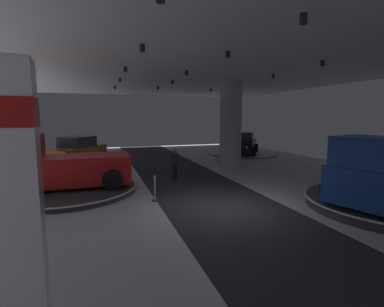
# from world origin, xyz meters

# --- Properties ---
(ground) EXTENTS (24.00, 44.00, 0.06)m
(ground) POSITION_xyz_m (0.00, 0.00, -0.02)
(ground) COLOR silver
(ceiling_with_spotlights) EXTENTS (24.00, 44.00, 0.39)m
(ceiling_with_spotlights) POSITION_xyz_m (0.00, 0.00, 5.55)
(ceiling_with_spotlights) COLOR silver
(column_right) EXTENTS (1.38, 1.38, 5.50)m
(column_right) POSITION_xyz_m (3.74, 7.41, 2.75)
(column_right) COLOR #ADADB2
(column_right) RESTS_ON ground
(display_platform_far_left) EXTENTS (5.42, 5.42, 0.29)m
(display_platform_far_left) POSITION_xyz_m (-5.63, 9.99, 0.16)
(display_platform_far_left) COLOR #B7B7BC
(display_platform_far_left) RESTS_ON ground
(display_car_far_left) EXTENTS (3.77, 4.51, 1.71)m
(display_car_far_left) POSITION_xyz_m (-5.61, 10.02, 1.06)
(display_car_far_left) COLOR #B77519
(display_car_far_left) RESTS_ON display_platform_far_left
(display_platform_mid_left) EXTENTS (5.87, 5.87, 0.24)m
(display_platform_mid_left) POSITION_xyz_m (-5.64, 3.96, 0.14)
(display_platform_mid_left) COLOR #333338
(display_platform_mid_left) RESTS_ON ground
(pickup_truck_mid_left) EXTENTS (5.34, 2.73, 2.30)m
(pickup_truck_mid_left) POSITION_xyz_m (-5.96, 3.95, 1.18)
(pickup_truck_mid_left) COLOR red
(pickup_truck_mid_left) RESTS_ON display_platform_mid_left
(display_platform_far_right) EXTENTS (5.45, 5.45, 0.31)m
(display_platform_far_right) POSITION_xyz_m (6.65, 11.18, 0.17)
(display_platform_far_right) COLOR silver
(display_platform_far_right) RESTS_ON ground
(display_car_far_right) EXTENTS (3.84, 4.49, 1.71)m
(display_car_far_right) POSITION_xyz_m (6.67, 11.21, 1.07)
(display_car_far_right) COLOR black
(display_car_far_right) RESTS_ON display_platform_far_right
(visitor_walking_near) EXTENTS (0.32, 0.32, 1.59)m
(visitor_walking_near) POSITION_xyz_m (-0.55, 4.93, 0.91)
(visitor_walking_near) COLOR black
(visitor_walking_near) RESTS_ON ground
(stanchion_a) EXTENTS (0.28, 0.28, 1.01)m
(stanchion_a) POSITION_xyz_m (-2.24, 1.55, 0.37)
(stanchion_a) COLOR #333338
(stanchion_a) RESTS_ON ground
(stanchion_b) EXTENTS (0.28, 0.28, 1.01)m
(stanchion_b) POSITION_xyz_m (-3.78, 5.50, 0.37)
(stanchion_b) COLOR #333338
(stanchion_b) RESTS_ON ground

